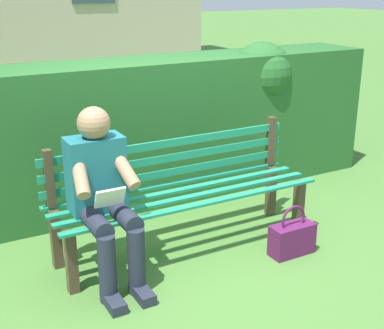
{
  "coord_description": "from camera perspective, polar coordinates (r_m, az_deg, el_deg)",
  "views": [
    {
      "loc": [
        1.73,
        3.23,
        1.95
      ],
      "look_at": [
        0.0,
        0.1,
        0.71
      ],
      "focal_mm": 49.33,
      "sensor_mm": 36.0,
      "label": 1
    }
  ],
  "objects": [
    {
      "name": "park_bench",
      "position": [
        4.02,
        -1.25,
        -2.64
      ],
      "size": [
        2.06,
        0.53,
        0.88
      ],
      "color": "#4C3828",
      "rests_on": "ground"
    },
    {
      "name": "ground",
      "position": [
        4.15,
        -0.67,
        -8.92
      ],
      "size": [
        60.0,
        60.0,
        0.0
      ],
      "primitive_type": "plane",
      "color": "#477533"
    },
    {
      "name": "hedge_backdrop",
      "position": [
        4.74,
        -9.76,
        3.28
      ],
      "size": [
        5.59,
        0.74,
        1.41
      ],
      "color": "#265B28",
      "rests_on": "ground"
    },
    {
      "name": "person_seated",
      "position": [
        3.55,
        -9.62,
        -2.92
      ],
      "size": [
        0.44,
        0.73,
        1.19
      ],
      "color": "#1E6672",
      "rests_on": "ground"
    },
    {
      "name": "handbag",
      "position": [
        4.07,
        10.76,
        -7.81
      ],
      "size": [
        0.35,
        0.15,
        0.4
      ],
      "color": "#59194C",
      "rests_on": "ground"
    }
  ]
}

